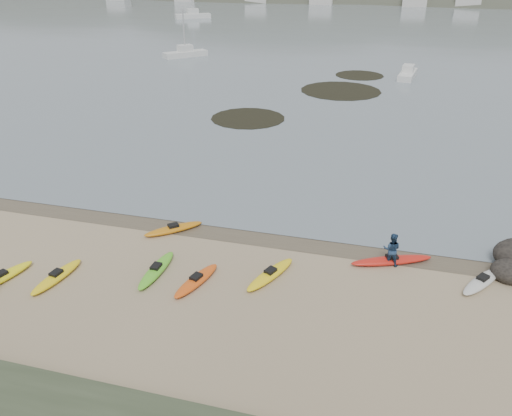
# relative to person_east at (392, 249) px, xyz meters

# --- Properties ---
(ground) EXTENTS (600.00, 600.00, 0.00)m
(ground) POSITION_rel_person_east_xyz_m (-7.19, 1.38, -0.86)
(ground) COLOR tan
(ground) RESTS_ON ground
(wet_sand) EXTENTS (60.00, 60.00, 0.00)m
(wet_sand) POSITION_rel_person_east_xyz_m (-7.19, 1.08, -0.86)
(wet_sand) COLOR brown
(wet_sand) RESTS_ON ground
(kayaks) EXTENTS (23.67, 9.43, 0.34)m
(kayaks) POSITION_rel_person_east_xyz_m (-7.85, -2.63, -0.69)
(kayaks) COLOR #ED5614
(kayaks) RESTS_ON ground
(person_east) EXTENTS (0.88, 0.71, 1.72)m
(person_east) POSITION_rel_person_east_xyz_m (0.00, 0.00, 0.00)
(person_east) COLOR navy
(person_east) RESTS_ON ground
(kelp_mats) EXTENTS (15.17, 28.13, 0.04)m
(kelp_mats) POSITION_rel_person_east_xyz_m (-8.01, 33.06, -0.83)
(kelp_mats) COLOR black
(kelp_mats) RESTS_ON water
(moored_boats) EXTENTS (105.41, 84.63, 1.24)m
(moored_boats) POSITION_rel_person_east_xyz_m (3.32, 87.74, -0.29)
(moored_boats) COLOR silver
(moored_boats) RESTS_ON ground
(far_hills) EXTENTS (550.00, 135.00, 80.00)m
(far_hills) POSITION_rel_person_east_xyz_m (32.19, 195.35, -16.79)
(far_hills) COLOR #384235
(far_hills) RESTS_ON ground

